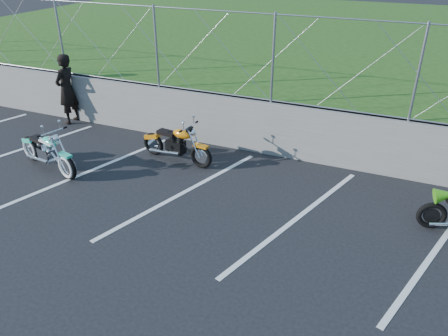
% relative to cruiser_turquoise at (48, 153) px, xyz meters
% --- Properties ---
extents(ground, '(90.00, 90.00, 0.00)m').
position_rel_cruiser_turquoise_xyz_m(ground, '(3.27, -0.69, -0.42)').
color(ground, black).
rests_on(ground, ground).
extents(retaining_wall, '(30.00, 0.22, 1.30)m').
position_rel_cruiser_turquoise_xyz_m(retaining_wall, '(3.27, 2.81, 0.23)').
color(retaining_wall, '#62635E').
rests_on(retaining_wall, ground).
extents(grass_field, '(30.00, 20.00, 1.30)m').
position_rel_cruiser_turquoise_xyz_m(grass_field, '(3.27, 12.81, 0.23)').
color(grass_field, '#204512').
rests_on(grass_field, ground).
extents(chain_link_fence, '(28.00, 0.03, 2.00)m').
position_rel_cruiser_turquoise_xyz_m(chain_link_fence, '(3.27, 2.81, 1.88)').
color(chain_link_fence, gray).
rests_on(chain_link_fence, retaining_wall).
extents(parking_lines, '(18.29, 4.31, 0.01)m').
position_rel_cruiser_turquoise_xyz_m(parking_lines, '(4.47, 0.31, -0.41)').
color(parking_lines, silver).
rests_on(parking_lines, ground).
extents(cruiser_turquoise, '(2.03, 0.76, 1.04)m').
position_rel_cruiser_turquoise_xyz_m(cruiser_turquoise, '(0.00, 0.00, 0.00)').
color(cruiser_turquoise, black).
rests_on(cruiser_turquoise, ground).
extents(naked_orange, '(1.94, 0.66, 0.97)m').
position_rel_cruiser_turquoise_xyz_m(naked_orange, '(2.46, 1.51, -0.00)').
color(naked_orange, black).
rests_on(naked_orange, ground).
extents(person_standing, '(0.48, 0.72, 1.94)m').
position_rel_cruiser_turquoise_xyz_m(person_standing, '(-1.54, 2.51, 0.56)').
color(person_standing, black).
rests_on(person_standing, ground).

